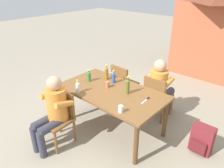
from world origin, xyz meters
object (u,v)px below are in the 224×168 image
at_px(dining_table, 112,95).
at_px(person_in_white_shirt, 160,85).
at_px(person_in_plaid_shirt, 53,109).
at_px(table_knife, 146,100).
at_px(bottle_clear, 78,87).
at_px(bottle_green, 89,76).
at_px(chair_far_right, 157,95).
at_px(cup_terracotta, 107,84).
at_px(cup_white, 121,109).
at_px(chair_near_left, 60,115).
at_px(chair_far_left, 123,82).
at_px(bottle_amber, 107,73).
at_px(bottle_blue, 114,77).
at_px(backpack_by_near_side, 202,140).
at_px(cup_glass, 113,75).

height_order(dining_table, person_in_white_shirt, person_in_white_shirt).
height_order(person_in_plaid_shirt, table_knife, person_in_plaid_shirt).
bearing_deg(bottle_clear, person_in_white_shirt, 59.61).
distance_m(dining_table, bottle_clear, 0.59).
height_order(dining_table, bottle_green, bottle_green).
xyz_separation_m(chair_far_right, cup_terracotta, (-0.54, -0.75, 0.33)).
bearing_deg(dining_table, cup_white, -38.08).
bearing_deg(chair_near_left, bottle_green, 100.53).
xyz_separation_m(chair_far_left, person_in_plaid_shirt, (0.00, -1.70, 0.17)).
relative_size(bottle_amber, cup_white, 2.83).
bearing_deg(person_in_plaid_shirt, person_in_white_shirt, 65.96).
bearing_deg(chair_near_left, chair_far_right, 62.86).
relative_size(dining_table, table_knife, 7.43).
height_order(bottle_green, table_knife, bottle_green).
bearing_deg(bottle_blue, backpack_by_near_side, 7.96).
xyz_separation_m(person_in_white_shirt, backpack_by_near_side, (1.02, -0.44, -0.43)).
relative_size(chair_far_left, cup_terracotta, 8.21).
distance_m(dining_table, bottle_amber, 0.49).
distance_m(dining_table, cup_terracotta, 0.20).
height_order(chair_far_right, bottle_green, bottle_green).
xyz_separation_m(chair_near_left, table_knife, (1.01, 0.90, 0.28)).
height_order(chair_far_left, table_knife, chair_far_left).
height_order(bottle_blue, cup_white, bottle_blue).
bearing_deg(dining_table, person_in_plaid_shirt, -114.04).
relative_size(bottle_blue, cup_glass, 2.37).
height_order(bottle_clear, cup_glass, bottle_clear).
bearing_deg(bottle_blue, cup_terracotta, -79.24).
bearing_deg(cup_terracotta, cup_white, -34.13).
bearing_deg(table_knife, bottle_blue, 170.31).
bearing_deg(bottle_clear, bottle_green, 113.74).
xyz_separation_m(chair_near_left, cup_white, (0.93, 0.39, 0.33)).
distance_m(chair_far_right, cup_terracotta, 0.99).
distance_m(bottle_clear, cup_terracotta, 0.52).
xyz_separation_m(chair_far_left, bottle_clear, (0.03, -1.21, 0.37)).
distance_m(cup_glass, cup_terracotta, 0.41).
bearing_deg(table_knife, bottle_green, -174.50).
xyz_separation_m(chair_far_left, cup_white, (0.92, -1.20, 0.33)).
height_order(bottle_amber, cup_terracotta, bottle_amber).
xyz_separation_m(bottle_blue, bottle_amber, (-0.19, 0.02, 0.02)).
relative_size(person_in_white_shirt, bottle_green, 5.35).
bearing_deg(chair_far_right, backpack_by_near_side, -17.84).
bearing_deg(person_in_plaid_shirt, cup_terracotta, 74.30).
xyz_separation_m(chair_far_left, cup_terracotta, (0.27, -0.75, 0.33)).
xyz_separation_m(dining_table, person_in_white_shirt, (0.40, 0.90, -0.02)).
xyz_separation_m(dining_table, cup_white, (0.52, -0.41, 0.14)).
bearing_deg(backpack_by_near_side, cup_terracotta, -164.76).
xyz_separation_m(person_in_white_shirt, bottle_clear, (-0.77, -1.32, 0.20)).
height_order(dining_table, cup_glass, cup_glass).
height_order(person_in_white_shirt, table_knife, person_in_white_shirt).
bearing_deg(table_knife, bottle_clear, -151.68).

